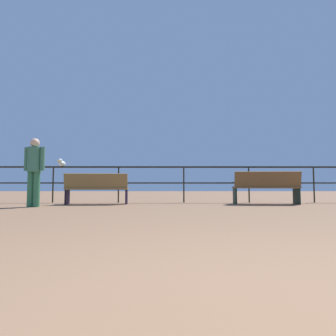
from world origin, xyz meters
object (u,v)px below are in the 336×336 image
(bench_near_left, at_px, (97,187))
(bench_near_right, at_px, (266,186))
(person_by_bench, at_px, (34,167))
(seagull_on_rail, at_px, (62,163))

(bench_near_left, relative_size, bench_near_right, 0.96)
(person_by_bench, height_order, seagull_on_rail, person_by_bench)
(bench_near_left, bearing_deg, person_by_bench, -142.72)
(bench_near_right, xyz_separation_m, person_by_bench, (-6.02, -0.97, 0.45))
(seagull_on_rail, bearing_deg, bench_near_right, -8.01)
(bench_near_right, bearing_deg, bench_near_left, 179.89)
(bench_near_left, distance_m, seagull_on_rail, 1.72)
(bench_near_right, relative_size, seagull_on_rail, 3.88)
(bench_near_left, height_order, bench_near_right, bench_near_right)
(seagull_on_rail, bearing_deg, person_by_bench, -89.63)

